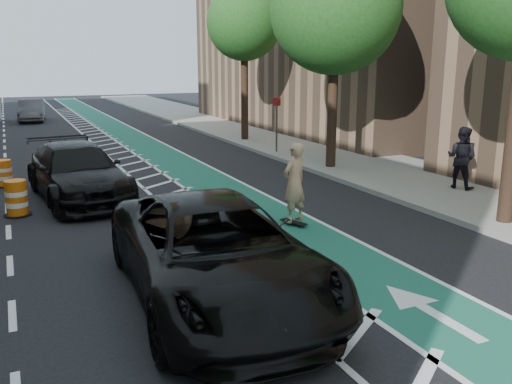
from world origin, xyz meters
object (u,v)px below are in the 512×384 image
suv_far (77,172)px  suv_near (215,252)px  skateboarder (294,183)px  barrel_a (17,199)px

suv_far → suv_near: bearing=-87.5°
skateboarder → barrel_a: skateboarder is taller
suv_far → skateboarder: bearing=-54.2°
skateboarder → suv_near: (-3.26, -3.22, -0.24)m
skateboarder → barrel_a: (-6.21, 3.83, -0.64)m
skateboarder → suv_near: skateboarder is taller
suv_near → suv_far: 8.36m
skateboarder → barrel_a: size_ratio=2.08×
skateboarder → suv_near: bearing=25.3°
suv_near → barrel_a: bearing=116.0°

